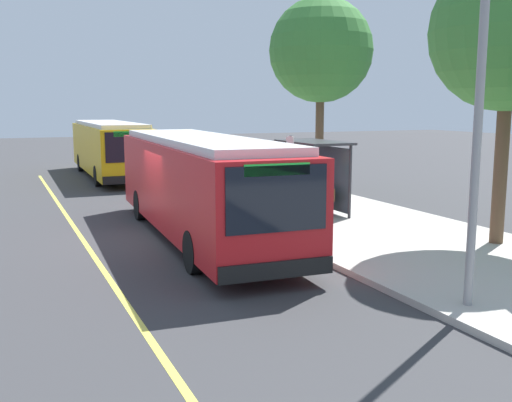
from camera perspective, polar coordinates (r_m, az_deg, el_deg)
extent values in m
plane|color=#38383A|center=(17.66, -8.84, -3.49)|extent=(120.00, 120.00, 0.00)
cube|color=#B7B2A8|center=(19.98, 8.03, -1.78)|extent=(44.00, 6.40, 0.15)
cube|color=#E0D64C|center=(17.25, -15.93, -4.02)|extent=(36.00, 0.14, 0.01)
cube|color=red|center=(17.26, -5.38, 1.52)|extent=(11.52, 3.10, 2.40)
cube|color=silver|center=(17.13, -5.45, 5.83)|extent=(10.59, 2.80, 0.20)
cube|color=black|center=(11.84, 2.04, 0.19)|extent=(0.14, 2.17, 1.34)
cube|color=black|center=(17.61, -1.34, 2.65)|extent=(10.03, 0.52, 1.06)
cube|color=white|center=(17.79, -1.32, -1.41)|extent=(10.83, 0.55, 0.28)
cube|color=#26D83F|center=(11.76, 2.06, 3.02)|extent=(0.10, 1.40, 0.24)
cube|color=black|center=(12.13, 2.03, -6.61)|extent=(0.20, 2.50, 0.36)
cylinder|color=black|center=(14.54, 2.85, -4.09)|extent=(1.01, 0.33, 1.00)
cylinder|color=black|center=(13.80, -6.00, -4.85)|extent=(1.01, 0.33, 1.00)
cylinder|color=black|center=(20.98, -4.81, -0.02)|extent=(1.01, 0.33, 1.00)
cylinder|color=black|center=(20.47, -11.03, -0.39)|extent=(1.01, 0.33, 1.00)
cube|color=gold|center=(33.12, -13.84, 4.92)|extent=(11.84, 2.78, 2.40)
cube|color=silver|center=(33.06, -13.93, 7.16)|extent=(10.89, 2.51, 0.20)
cube|color=black|center=(27.28, -11.96, 5.05)|extent=(0.08, 2.17, 1.34)
cube|color=black|center=(33.32, -11.66, 5.51)|extent=(10.37, 0.24, 1.06)
cube|color=black|center=(33.42, -11.59, 3.34)|extent=(11.20, 0.25, 0.28)
cube|color=#26D83F|center=(27.24, -12.00, 6.28)|extent=(0.06, 1.40, 0.24)
cube|color=black|center=(27.40, -11.86, 2.02)|extent=(0.13, 2.50, 0.36)
cylinder|color=black|center=(29.84, -10.49, 2.57)|extent=(1.01, 0.30, 1.00)
cylinder|color=black|center=(29.45, -14.89, 2.33)|extent=(1.01, 0.30, 1.00)
cylinder|color=black|center=(36.87, -12.85, 3.71)|extent=(1.01, 0.30, 1.00)
cylinder|color=black|center=(36.56, -16.43, 3.53)|extent=(1.01, 0.30, 1.00)
cylinder|color=#333338|center=(19.72, 8.97, 1.81)|extent=(0.10, 0.10, 2.40)
cylinder|color=#333338|center=(19.05, 5.67, 1.62)|extent=(0.10, 0.10, 2.40)
cylinder|color=#333338|center=(21.94, 5.32, 2.61)|extent=(0.10, 0.10, 2.40)
cylinder|color=#333338|center=(21.34, 2.26, 2.46)|extent=(0.10, 0.10, 2.40)
cube|color=#333338|center=(20.38, 5.54, 5.61)|extent=(2.90, 1.60, 0.08)
cube|color=#4C606B|center=(20.82, 7.05, 2.23)|extent=(2.47, 0.04, 2.16)
cube|color=navy|center=(21.64, 3.81, 2.41)|extent=(0.06, 1.11, 1.82)
cube|color=brown|center=(20.52, 5.76, 0.04)|extent=(1.60, 0.44, 0.06)
cube|color=brown|center=(20.59, 6.35, 0.85)|extent=(1.60, 0.05, 0.44)
cube|color=#333338|center=(21.17, 4.79, -0.28)|extent=(0.08, 0.40, 0.45)
cube|color=#333338|center=(19.94, 6.76, -0.90)|extent=(0.08, 0.40, 0.45)
cylinder|color=#333338|center=(17.62, 3.30, 1.70)|extent=(0.07, 0.07, 2.80)
cube|color=white|center=(17.51, 3.28, 5.27)|extent=(0.44, 0.03, 0.56)
cube|color=red|center=(17.50, 3.23, 5.27)|extent=(0.40, 0.01, 0.16)
cylinder|color=#282D47|center=(21.77, -0.63, 0.54)|extent=(0.14, 0.14, 0.85)
cylinder|color=#282D47|center=(21.70, -1.07, 0.51)|extent=(0.14, 0.14, 0.85)
cube|color=#338C4C|center=(21.64, -0.85, 2.45)|extent=(0.24, 0.40, 0.62)
sphere|color=tan|center=(21.59, -0.86, 3.56)|extent=(0.22, 0.22, 0.22)
cylinder|color=brown|center=(26.12, 6.08, 5.76)|extent=(0.36, 0.36, 4.34)
sphere|color=#387A33|center=(26.18, 6.22, 14.14)|extent=(4.41, 4.41, 4.41)
cylinder|color=brown|center=(17.13, 22.34, 2.86)|extent=(0.36, 0.36, 4.01)
sphere|color=#387A33|center=(17.15, 23.07, 14.68)|extent=(4.09, 4.09, 4.09)
cylinder|color=gray|center=(11.38, 20.41, 6.19)|extent=(0.16, 0.16, 6.40)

